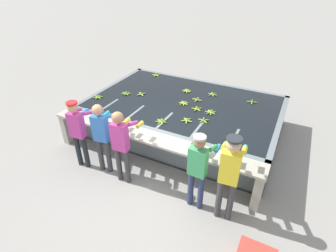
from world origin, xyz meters
The scene contains 23 objects.
ground_plane centered at (0.00, 0.00, 0.00)m, with size 80.00×80.00×0.00m, color gray.
wash_tank centered at (0.00, 2.04, 0.42)m, with size 4.90×3.22×0.85m.
work_ledge centered at (0.00, 0.23, 0.62)m, with size 4.90×0.45×0.85m.
worker_0 centered at (-1.36, -0.36, 0.97)m, with size 0.45×0.73×1.61m.
worker_1 centered at (-0.81, -0.26, 0.97)m, with size 0.47×0.73×1.63m.
worker_2 centered at (-0.26, -0.35, 0.99)m, with size 0.43×0.72×1.65m.
worker_3 centered at (1.33, -0.30, 0.95)m, with size 0.43×0.72×1.58m.
worker_4 centered at (1.87, -0.32, 1.06)m, with size 0.45×0.74×1.73m.
banana_bunch_floating_0 centered at (0.47, 1.16, 0.86)m, with size 0.27×0.28×0.08m.
banana_bunch_floating_1 centered at (-1.58, 3.35, 0.86)m, with size 0.28×0.27×0.08m.
banana_bunch_floating_2 centered at (-1.23, 1.90, 0.86)m, with size 0.25×0.25×0.08m.
banana_bunch_floating_3 centered at (0.28, 2.28, 0.86)m, with size 0.28×0.28×0.08m.
banana_bunch_floating_4 centered at (-0.19, 2.68, 0.86)m, with size 0.28×0.28×0.08m.
banana_bunch_floating_5 centered at (0.53, 2.79, 0.86)m, with size 0.28×0.26×0.08m.
banana_bunch_floating_6 centered at (-1.62, 1.74, 0.86)m, with size 0.28×0.28×0.08m.
banana_bunch_floating_7 centered at (0.05, 1.93, 0.86)m, with size 0.28×0.28×0.08m.
banana_bunch_floating_8 centered at (0.83, 1.79, 0.86)m, with size 0.28×0.28×0.08m.
banana_bunch_floating_9 centered at (-0.03, 0.85, 0.86)m, with size 0.28×0.28×0.08m.
banana_bunch_floating_10 centered at (0.81, 1.34, 0.86)m, with size 0.26×0.28×0.08m.
banana_bunch_floating_11 centered at (0.47, 1.79, 0.86)m, with size 0.28×0.27×0.08m.
banana_bunch_floating_12 centered at (1.60, 2.82, 0.86)m, with size 0.28×0.28×0.08m.
banana_bunch_floating_13 centered at (-2.16, 1.20, 0.86)m, with size 0.28×0.28×0.08m.
knife_0 centered at (-0.99, 0.33, 0.86)m, with size 0.23×0.30×0.02m.
Camera 1 is at (2.46, -3.64, 3.92)m, focal length 28.00 mm.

